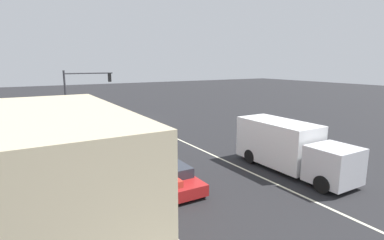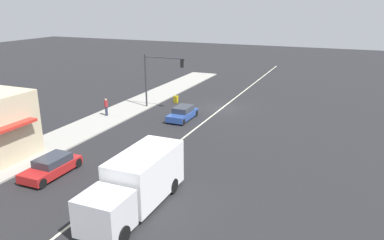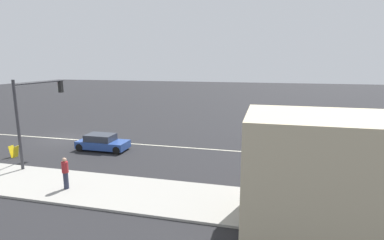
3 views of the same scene
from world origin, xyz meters
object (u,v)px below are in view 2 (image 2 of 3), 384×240
(pedestrian, at_px, (106,107))
(coupe_blue, at_px, (183,113))
(traffic_signal_main, at_px, (158,72))
(warning_aframe_sign, at_px, (176,99))
(hatchback_red, at_px, (52,166))
(delivery_truck, at_px, (137,182))

(pedestrian, relative_size, coupe_blue, 0.44)
(traffic_signal_main, height_order, warning_aframe_sign, traffic_signal_main)
(coupe_blue, bearing_deg, hatchback_red, 78.97)
(delivery_truck, relative_size, hatchback_red, 1.83)
(traffic_signal_main, height_order, pedestrian, traffic_signal_main)
(pedestrian, distance_m, coupe_blue, 7.56)
(traffic_signal_main, xyz_separation_m, warning_aframe_sign, (-0.71, -2.73, -3.47))
(pedestrian, distance_m, hatchback_red, 13.03)
(delivery_truck, bearing_deg, coupe_blue, -74.25)
(warning_aframe_sign, xyz_separation_m, delivery_truck, (-7.61, 20.80, 1.04))
(pedestrian, bearing_deg, coupe_blue, -163.64)
(pedestrian, bearing_deg, warning_aframe_sign, -118.81)
(coupe_blue, bearing_deg, traffic_signal_main, -32.14)
(traffic_signal_main, distance_m, coupe_blue, 5.69)
(hatchback_red, bearing_deg, pedestrian, -70.06)
(pedestrian, bearing_deg, traffic_signal_main, -125.85)
(traffic_signal_main, distance_m, warning_aframe_sign, 4.48)
(warning_aframe_sign, relative_size, delivery_truck, 0.11)
(delivery_truck, distance_m, hatchback_red, 7.36)
(pedestrian, relative_size, delivery_truck, 0.23)
(traffic_signal_main, xyz_separation_m, delivery_truck, (-8.32, 18.07, -2.43))
(warning_aframe_sign, bearing_deg, coupe_blue, 121.73)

